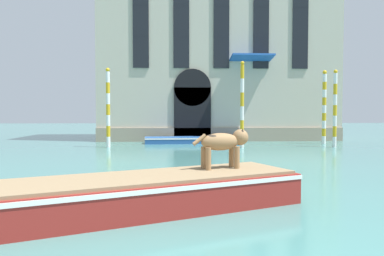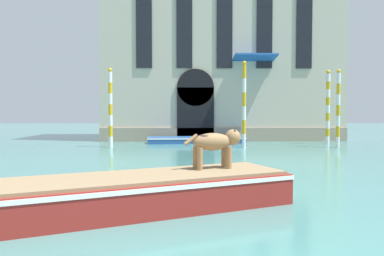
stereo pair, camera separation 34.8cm
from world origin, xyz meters
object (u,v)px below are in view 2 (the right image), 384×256
object	(u,v)px
boat_moored_near_palazzo	(196,140)
mooring_pole_2	(110,107)
dog_on_deck	(216,142)
mooring_pole_3	(328,107)
mooring_pole_1	(338,108)
boat_foreground	(123,193)
mooring_pole_0	(244,104)

from	to	relation	value
boat_moored_near_palazzo	mooring_pole_2	xyz separation A→B (m)	(-4.58, -2.61, 1.89)
dog_on_deck	boat_moored_near_palazzo	world-z (taller)	dog_on_deck
mooring_pole_3	mooring_pole_2	bearing A→B (deg)	-172.39
dog_on_deck	mooring_pole_1	size ratio (longest dim) A/B	0.30
boat_moored_near_palazzo	mooring_pole_2	bearing A→B (deg)	-154.39
dog_on_deck	mooring_pole_2	world-z (taller)	mooring_pole_2
dog_on_deck	mooring_pole_2	distance (m)	12.64
dog_on_deck	boat_moored_near_palazzo	distance (m)	14.43
mooring_pole_1	mooring_pole_2	distance (m)	11.83
boat_foreground	mooring_pole_2	xyz separation A→B (m)	(-2.68, 12.73, 1.73)
boat_moored_near_palazzo	mooring_pole_0	size ratio (longest dim) A/B	1.32
dog_on_deck	mooring_pole_3	size ratio (longest dim) A/B	0.29
boat_foreground	boat_moored_near_palazzo	world-z (taller)	boat_foreground
boat_moored_near_palazzo	mooring_pole_2	size ratio (longest dim) A/B	1.42
mooring_pole_0	mooring_pole_2	xyz separation A→B (m)	(-6.93, 0.44, -0.16)
mooring_pole_1	mooring_pole_3	world-z (taller)	mooring_pole_3
boat_foreground	mooring_pole_1	xyz separation A→B (m)	(9.15, 12.31, 1.69)
mooring_pole_1	mooring_pole_3	distance (m)	2.05
dog_on_deck	mooring_pole_2	xyz separation A→B (m)	(-4.49, 11.79, 0.87)
dog_on_deck	mooring_pole_0	size ratio (longest dim) A/B	0.28
mooring_pole_2	mooring_pole_0	bearing A→B (deg)	-3.67
dog_on_deck	mooring_pole_0	xyz separation A→B (m)	(2.44, 11.34, 1.03)
boat_foreground	dog_on_deck	xyz separation A→B (m)	(1.81, 0.95, 0.86)
mooring_pole_1	dog_on_deck	bearing A→B (deg)	-122.86
dog_on_deck	boat_foreground	bearing A→B (deg)	-170.37
mooring_pole_0	mooring_pole_1	xyz separation A→B (m)	(4.90, 0.03, -0.20)
dog_on_deck	mooring_pole_3	xyz separation A→B (m)	(7.60, 13.40, 0.93)
mooring_pole_0	mooring_pole_1	world-z (taller)	mooring_pole_0
boat_foreground	mooring_pole_2	bearing A→B (deg)	78.82
mooring_pole_2	mooring_pole_3	size ratio (longest dim) A/B	0.97
boat_moored_near_palazzo	mooring_pole_3	distance (m)	7.82
mooring_pole_1	mooring_pole_0	bearing A→B (deg)	-179.70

